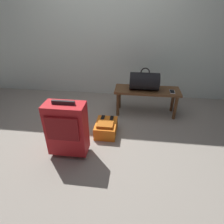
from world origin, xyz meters
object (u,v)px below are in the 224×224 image
object	(u,v)px
duffel_bag_black	(144,81)
cell_phone	(172,92)
bench	(147,93)
backpack_orange	(106,128)
suitcase_upright_red	(67,128)

from	to	relation	value
duffel_bag_black	cell_phone	size ratio (longest dim) A/B	3.06
bench	backpack_orange	size ratio (longest dim) A/B	2.63
backpack_orange	duffel_bag_black	bearing A→B (deg)	52.29
bench	duffel_bag_black	bearing A→B (deg)	180.00
suitcase_upright_red	backpack_orange	world-z (taller)	suitcase_upright_red
cell_phone	suitcase_upright_red	bearing A→B (deg)	-141.08
cell_phone	duffel_bag_black	bearing A→B (deg)	172.67
duffel_bag_black	backpack_orange	size ratio (longest dim) A/B	1.16
bench	backpack_orange	distance (m)	0.89
suitcase_upright_red	duffel_bag_black	bearing A→B (deg)	51.67
duffel_bag_black	suitcase_upright_red	distance (m)	1.41
duffel_bag_black	suitcase_upright_red	bearing A→B (deg)	-128.33
suitcase_upright_red	cell_phone	bearing A→B (deg)	38.92
duffel_bag_black	cell_phone	bearing A→B (deg)	-7.33
duffel_bag_black	suitcase_upright_red	world-z (taller)	duffel_bag_black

